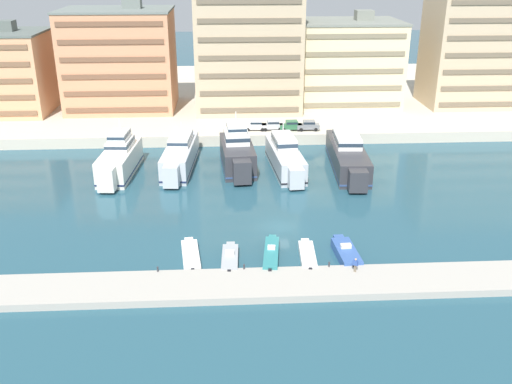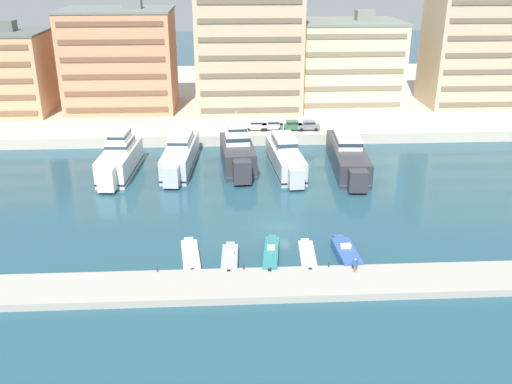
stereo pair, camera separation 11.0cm
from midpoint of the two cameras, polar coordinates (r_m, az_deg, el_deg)
ground_plane at (r=72.11m, az=2.42°, el=-3.47°), size 400.00×400.00×0.00m
quay_promenade at (r=136.18m, az=-0.27°, el=9.58°), size 180.00×70.00×1.93m
pier_dock at (r=59.47m, az=3.73°, el=-9.18°), size 120.00×5.79×0.79m
yacht_ivory_far_left at (r=90.95m, az=-13.46°, el=3.24°), size 5.41×16.96×8.34m
yacht_silver_left at (r=92.03m, az=-7.56°, el=3.68°), size 5.37×19.47×6.87m
yacht_charcoal_mid_left at (r=90.94m, az=-1.82°, el=3.96°), size 5.69×16.26×8.76m
yacht_silver_center_left at (r=90.43m, az=3.00°, el=3.51°), size 5.28×18.43×7.04m
yacht_charcoal_center at (r=92.09m, az=9.20°, el=3.60°), size 5.97×21.94×6.99m
motorboat_white_far_left at (r=65.05m, az=-6.51°, el=-6.32°), size 2.58×7.90×0.81m
motorboat_grey_left at (r=63.86m, az=-2.59°, el=-6.67°), size 2.01×6.82×1.34m
motorboat_teal_mid_left at (r=64.42m, az=1.57°, el=-6.28°), size 2.42×8.21×1.47m
motorboat_white_center_left at (r=64.64m, az=5.20°, el=-6.38°), size 1.99×7.25×1.31m
motorboat_blue_center at (r=65.55m, az=9.01°, el=-6.03°), size 2.53×7.42×1.55m
car_white_far_left at (r=105.08m, az=0.01°, el=6.72°), size 4.18×2.09×1.80m
car_silver_left at (r=105.27m, az=1.72°, el=6.74°), size 4.15×2.01×1.80m
car_green_mid_left at (r=105.23m, az=3.59°, el=6.70°), size 4.14×2.00×1.80m
car_grey_center_left at (r=105.49m, az=5.32°, el=6.69°), size 4.14×2.00×1.80m
apartment_block_left at (r=122.88m, az=-13.34°, el=12.79°), size 22.03×17.22×21.98m
apartment_block_mid_left at (r=118.86m, az=-0.77°, el=14.86°), size 21.43×17.17×29.38m
apartment_block_center_left at (r=125.12m, az=9.05°, el=12.66°), size 21.82×17.10×19.34m
apartment_block_center at (r=130.88m, az=21.44°, el=13.22°), size 21.37×14.04×25.47m
pedestrian_near_edge at (r=61.10m, az=9.95°, el=-7.10°), size 0.55×0.41×1.61m
bollard_west at (r=61.47m, az=-9.78°, el=-7.57°), size 0.20×0.20×0.61m
bollard_west_mid at (r=61.03m, az=-1.18°, el=-7.44°), size 0.20×0.20×0.61m
bollard_east_mid at (r=61.95m, az=7.35°, el=-7.16°), size 0.20×0.20×0.61m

